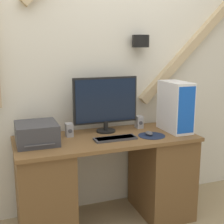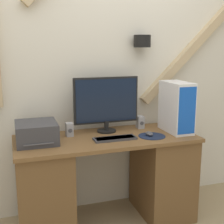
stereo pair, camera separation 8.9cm
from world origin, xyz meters
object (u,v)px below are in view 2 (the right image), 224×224
at_px(monitor, 106,102).
at_px(printer, 36,133).
at_px(mouse, 149,134).
at_px(speaker_right, 140,122).
at_px(computer_tower, 177,107).
at_px(keyboard, 115,138).
at_px(speaker_left, 69,129).

xyz_separation_m(monitor, printer, (-0.61, -0.13, -0.19)).
bearing_deg(mouse, speaker_right, 83.91).
xyz_separation_m(monitor, speaker_right, (0.33, 0.01, -0.21)).
bearing_deg(monitor, computer_tower, -17.42).
bearing_deg(keyboard, speaker_right, 38.59).
xyz_separation_m(mouse, speaker_right, (0.03, 0.26, 0.04)).
xyz_separation_m(computer_tower, printer, (-1.20, 0.05, -0.14)).
height_order(mouse, speaker_left, speaker_left).
bearing_deg(speaker_left, speaker_right, 3.93).
bearing_deg(printer, monitor, 12.23).
xyz_separation_m(speaker_left, speaker_right, (0.66, 0.05, 0.00)).
distance_m(monitor, keyboard, 0.36).
bearing_deg(monitor, speaker_left, -174.53).
xyz_separation_m(computer_tower, speaker_left, (-0.92, 0.15, -0.16)).
bearing_deg(printer, mouse, -7.04).
distance_m(monitor, speaker_left, 0.40).
height_order(keyboard, speaker_right, speaker_right).
distance_m(monitor, computer_tower, 0.61).
height_order(speaker_left, speaker_right, same).
relative_size(monitor, speaker_right, 5.17).
relative_size(keyboard, mouse, 4.02).
relative_size(mouse, speaker_right, 0.78).
bearing_deg(monitor, speaker_right, 2.37).
height_order(monitor, speaker_right, monitor).
bearing_deg(monitor, mouse, -39.12).
bearing_deg(mouse, keyboard, -178.49).
relative_size(keyboard, printer, 1.02).
relative_size(mouse, printer, 0.25).
height_order(monitor, speaker_left, monitor).
bearing_deg(monitor, printer, -167.77).
bearing_deg(speaker_left, mouse, -18.53).
bearing_deg(speaker_left, monitor, 5.47).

